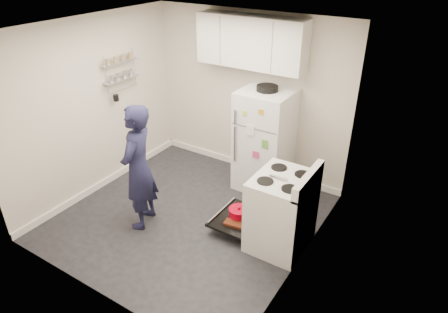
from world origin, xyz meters
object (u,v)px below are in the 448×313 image
Objects in this scene: open_oven_door at (238,216)px; refrigerator at (264,140)px; electric_range at (280,212)px; person at (138,168)px.

refrigerator is (-0.21, 1.10, 0.58)m from open_oven_door.
electric_range is at bearing -0.41° from open_oven_door.
open_oven_door is 1.26m from refrigerator.
electric_range is 1.83m from person.
refrigerator reaches higher than electric_range.
open_oven_door is at bearing 98.68° from person.
electric_range is at bearing -54.22° from refrigerator.
person is (-1.12, -0.57, 0.65)m from open_oven_door.
person is (-0.91, -1.67, 0.07)m from refrigerator.
electric_range reaches higher than open_oven_door.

